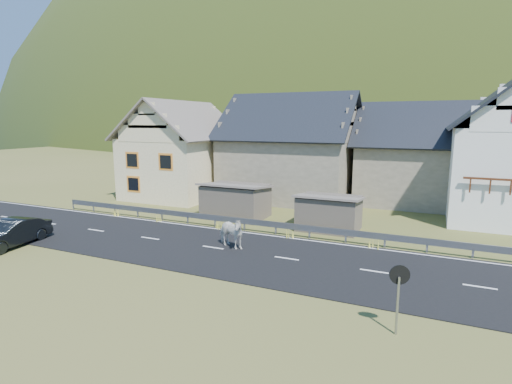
% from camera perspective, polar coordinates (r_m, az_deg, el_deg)
% --- Properties ---
extents(ground, '(160.00, 160.00, 0.00)m').
position_cam_1_polar(ground, '(20.73, -6.15, -8.00)').
color(ground, '#48511F').
rests_on(ground, ground).
extents(road, '(60.00, 7.00, 0.04)m').
position_cam_1_polar(road, '(20.72, -6.15, -7.95)').
color(road, black).
rests_on(road, ground).
extents(lane_markings, '(60.00, 6.60, 0.01)m').
position_cam_1_polar(lane_markings, '(20.71, -6.15, -7.88)').
color(lane_markings, silver).
rests_on(lane_markings, road).
extents(guardrail, '(28.10, 0.09, 0.75)m').
position_cam_1_polar(guardrail, '(23.69, -1.67, -4.22)').
color(guardrail, '#93969B').
rests_on(guardrail, ground).
extents(shed_left, '(4.30, 3.30, 2.40)m').
position_cam_1_polar(shed_left, '(26.90, -2.90, -1.32)').
color(shed_left, '#695D50').
rests_on(shed_left, ground).
extents(shed_right, '(3.80, 2.90, 2.20)m').
position_cam_1_polar(shed_right, '(24.23, 10.39, -2.99)').
color(shed_right, '#695D50').
rests_on(shed_right, ground).
extents(house_cream, '(7.80, 9.80, 8.30)m').
position_cam_1_polar(house_cream, '(35.28, -10.53, 6.58)').
color(house_cream, '#FFEAB7').
rests_on(house_cream, ground).
extents(house_stone_a, '(10.80, 9.80, 8.90)m').
position_cam_1_polar(house_stone_a, '(33.86, 5.19, 7.03)').
color(house_stone_a, gray).
rests_on(house_stone_a, ground).
extents(house_stone_b, '(9.80, 8.80, 8.10)m').
position_cam_1_polar(house_stone_b, '(34.05, 22.52, 5.66)').
color(house_stone_b, gray).
rests_on(house_stone_b, ground).
extents(mountain, '(440.00, 280.00, 260.00)m').
position_cam_1_polar(mountain, '(198.79, 22.53, 1.69)').
color(mountain, '#1E3412').
rests_on(mountain, ground).
extents(conifer_patch, '(76.00, 50.00, 28.00)m').
position_cam_1_polar(conifer_patch, '(142.65, -2.97, 9.92)').
color(conifer_patch, black).
rests_on(conifer_patch, ground).
extents(horse, '(1.50, 2.12, 1.63)m').
position_cam_1_polar(horse, '(20.41, -3.74, -5.74)').
color(horse, silver).
rests_on(horse, road).
extents(car, '(2.07, 4.38, 1.39)m').
position_cam_1_polar(car, '(24.31, -31.64, -5.06)').
color(car, black).
rests_on(car, ground).
extents(traffic_mirror, '(0.59, 0.25, 2.20)m').
position_cam_1_polar(traffic_mirror, '(12.99, 19.76, -12.25)').
color(traffic_mirror, '#93969B').
rests_on(traffic_mirror, ground).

